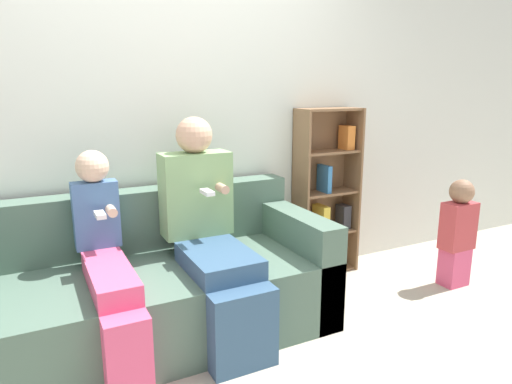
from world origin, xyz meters
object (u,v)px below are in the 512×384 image
(child_seated, at_px, (108,262))
(toddler_standing, at_px, (458,232))
(adult_seated, at_px, (209,226))
(bookshelf, at_px, (325,195))
(couch, at_px, (144,292))

(child_seated, xyz_separation_m, toddler_standing, (2.41, -0.17, -0.15))
(adult_seated, bearing_deg, child_seated, -175.30)
(adult_seated, relative_size, toddler_standing, 1.59)
(child_seated, relative_size, bookshelf, 0.86)
(adult_seated, bearing_deg, toddler_standing, -6.88)
(couch, bearing_deg, bookshelf, 13.52)
(adult_seated, distance_m, child_seated, 0.59)
(adult_seated, relative_size, child_seated, 1.15)
(adult_seated, xyz_separation_m, toddler_standing, (1.83, -0.22, -0.24))
(couch, bearing_deg, child_seated, -145.78)
(adult_seated, bearing_deg, bookshelf, 21.85)
(child_seated, height_order, bookshelf, bookshelf)
(adult_seated, height_order, bookshelf, bookshelf)
(couch, height_order, bookshelf, bookshelf)
(couch, distance_m, child_seated, 0.37)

